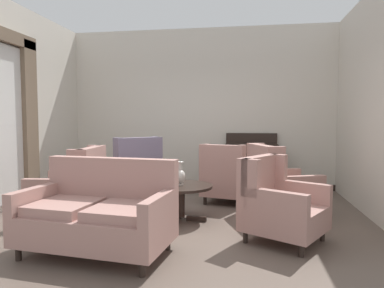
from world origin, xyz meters
name	(u,v)px	position (x,y,z in m)	size (l,w,h in m)	color
ground	(173,224)	(0.00, 0.00, 0.00)	(7.67, 7.67, 0.00)	brown
wall_back	(200,109)	(0.00, 2.72, 1.63)	(5.64, 0.08, 3.27)	silver
wall_left	(21,106)	(-2.74, 0.81, 1.63)	(0.08, 3.80, 3.27)	silver
wall_right	(373,103)	(2.74, 0.81, 1.63)	(0.08, 3.80, 3.27)	silver
baseboard_back	(200,184)	(0.00, 2.66, 0.06)	(5.48, 0.03, 0.12)	black
coffee_table	(181,191)	(0.08, 0.22, 0.40)	(0.87, 0.87, 0.49)	black
porcelain_vase	(180,176)	(0.07, 0.22, 0.63)	(0.14, 0.14, 0.33)	beige
settee	(98,215)	(-0.55, -1.11, 0.41)	(1.62, 1.01, 0.98)	tan
armchair_far_left	(279,186)	(1.44, 0.73, 0.43)	(1.11, 1.05, 1.04)	tan
armchair_beside_settee	(134,175)	(-0.91, 1.15, 0.46)	(1.13, 1.13, 1.11)	slate
armchair_near_window	(226,177)	(0.63, 1.34, 0.43)	(0.90, 0.96, 1.00)	tan
armchair_near_sideboard	(278,205)	(1.34, -0.42, 0.42)	(1.10, 1.08, 0.97)	tan
armchair_back_corner	(74,189)	(-1.43, 0.04, 0.43)	(0.95, 0.95, 1.02)	tan
sideboard	(251,165)	(1.06, 2.42, 0.52)	(1.01, 0.44, 1.13)	black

